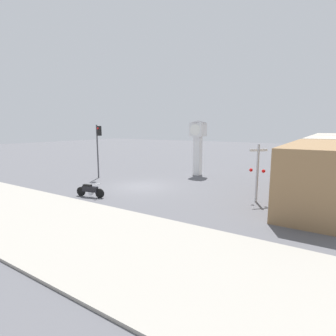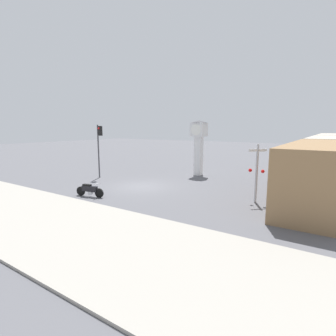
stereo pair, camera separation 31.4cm
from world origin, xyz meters
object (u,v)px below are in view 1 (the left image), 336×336
at_px(motorcycle, 90,190).
at_px(freight_train, 323,155).
at_px(traffic_light, 98,142).
at_px(clock_tower, 198,139).
at_px(railroad_crossing_signal, 257,171).

height_order(motorcycle, freight_train, freight_train).
height_order(freight_train, traffic_light, traffic_light).
relative_size(freight_train, traffic_light, 7.55).
relative_size(clock_tower, railroad_crossing_signal, 1.45).
bearing_deg(clock_tower, freight_train, 38.72).
relative_size(clock_tower, freight_train, 0.14).
relative_size(motorcycle, traffic_light, 0.44).
relative_size(clock_tower, traffic_light, 1.09).
bearing_deg(freight_train, clock_tower, -141.28).
bearing_deg(freight_train, railroad_crossing_signal, -101.38).
distance_m(traffic_light, railroad_crossing_signal, 13.17).
bearing_deg(freight_train, motorcycle, -122.97).
bearing_deg(railroad_crossing_signal, traffic_light, 179.04).
bearing_deg(clock_tower, traffic_light, -137.69).
height_order(traffic_light, railroad_crossing_signal, traffic_light).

